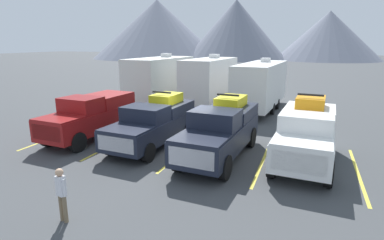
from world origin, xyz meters
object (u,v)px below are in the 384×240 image
object	(u,v)px
pickup_truck_b	(154,122)
camper_trailer_b	(210,80)
pickup_truck_d	(306,133)
pickup_truck_a	(91,115)
pickup_truck_c	(221,129)
camper_trailer_a	(160,78)
person_a	(61,191)
camper_trailer_c	(261,84)

from	to	relation	value
pickup_truck_b	camper_trailer_b	world-z (taller)	camper_trailer_b
pickup_truck_b	pickup_truck_d	distance (m)	6.81
pickup_truck_a	camper_trailer_b	distance (m)	10.13
pickup_truck_d	pickup_truck_c	bearing A→B (deg)	-171.34
pickup_truck_c	pickup_truck_d	distance (m)	3.44
pickup_truck_d	pickup_truck_a	bearing A→B (deg)	-178.71
pickup_truck_c	pickup_truck_d	bearing A→B (deg)	8.66
pickup_truck_d	camper_trailer_a	distance (m)	13.96
pickup_truck_a	pickup_truck_c	world-z (taller)	pickup_truck_c
pickup_truck_a	person_a	bearing A→B (deg)	-57.48
pickup_truck_d	camper_trailer_c	xyz separation A→B (m)	(-3.25, 9.46, 0.70)
pickup_truck_c	camper_trailer_a	size ratio (longest dim) A/B	0.74
pickup_truck_c	camper_trailer_c	xyz separation A→B (m)	(0.15, 9.97, 0.73)
pickup_truck_c	camper_trailer_a	distance (m)	11.93
camper_trailer_b	person_a	xyz separation A→B (m)	(0.98, -16.22, -1.16)
camper_trailer_a	pickup_truck_c	bearing A→B (deg)	-51.25
pickup_truck_a	pickup_truck_b	bearing A→B (deg)	2.72
pickup_truck_b	person_a	world-z (taller)	pickup_truck_b
pickup_truck_b	pickup_truck_c	distance (m)	3.44
camper_trailer_a	camper_trailer_b	bearing A→B (deg)	8.22
person_a	pickup_truck_b	bearing A→B (deg)	96.37
camper_trailer_a	person_a	size ratio (longest dim) A/B	5.14
pickup_truck_a	camper_trailer_b	bearing A→B (deg)	71.02
camper_trailer_b	pickup_truck_c	bearing A→B (deg)	-69.75
pickup_truck_a	person_a	distance (m)	7.93
pickup_truck_a	camper_trailer_c	distance (m)	12.01
pickup_truck_a	person_a	world-z (taller)	pickup_truck_a
person_a	pickup_truck_c	bearing A→B (deg)	67.49
pickup_truck_a	camper_trailer_c	world-z (taller)	camper_trailer_c
pickup_truck_b	pickup_truck_d	world-z (taller)	pickup_truck_d
camper_trailer_a	pickup_truck_b	bearing A→B (deg)	-65.44
pickup_truck_a	pickup_truck_b	size ratio (longest dim) A/B	0.97
pickup_truck_b	camper_trailer_a	distance (m)	9.75
camper_trailer_c	person_a	size ratio (longest dim) A/B	5.83
pickup_truck_d	camper_trailer_c	size ratio (longest dim) A/B	0.58
pickup_truck_c	person_a	size ratio (longest dim) A/B	3.79
pickup_truck_b	pickup_truck_d	size ratio (longest dim) A/B	1.06
pickup_truck_d	camper_trailer_b	xyz separation A→B (m)	(-7.02, 9.31, 0.81)
pickup_truck_c	camper_trailer_a	bearing A→B (deg)	128.75
person_a	camper_trailer_b	bearing A→B (deg)	93.44
camper_trailer_b	camper_trailer_c	xyz separation A→B (m)	(3.78, 0.15, -0.11)
pickup_truck_c	camper_trailer_a	world-z (taller)	camper_trailer_a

